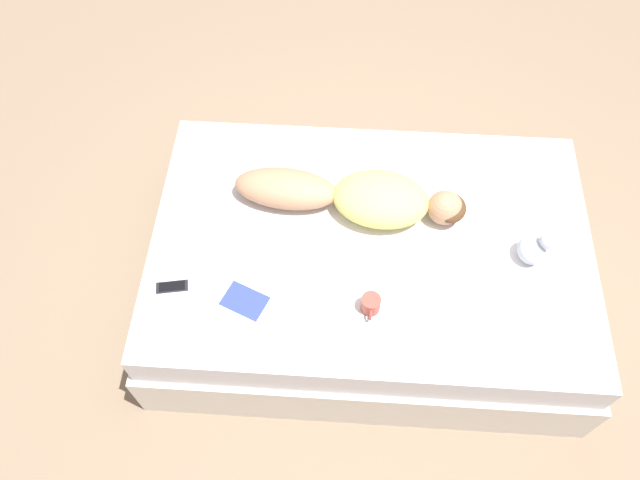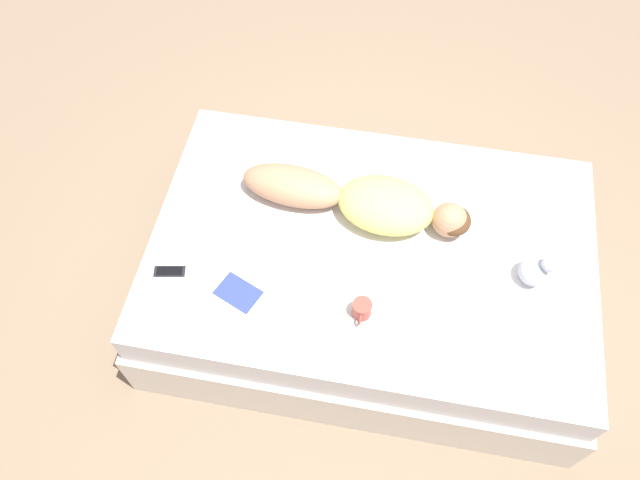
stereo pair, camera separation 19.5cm
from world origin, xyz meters
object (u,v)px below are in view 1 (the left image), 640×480
Objects in this scene: open_magazine at (256,284)px; cell_phone at (172,287)px; person at (357,197)px; coffee_mug at (372,304)px.

cell_phone is (0.04, -0.41, 0.00)m from open_magazine.
person is 7.50× the size of cell_phone.
open_magazine is at bearing -38.81° from person.
coffee_mug reaches higher than cell_phone.
coffee_mug is (0.60, 0.09, -0.04)m from person.
coffee_mug is 0.99m from cell_phone.
coffee_mug reaches higher than open_magazine.
person reaches higher than cell_phone.
person is at bearing 159.20° from open_magazine.
open_magazine and cell_phone have the same top height.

